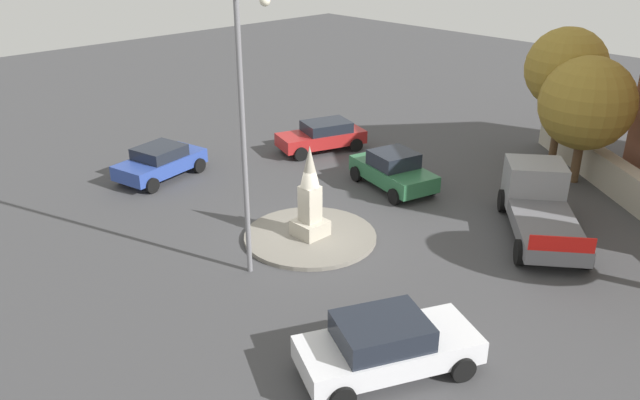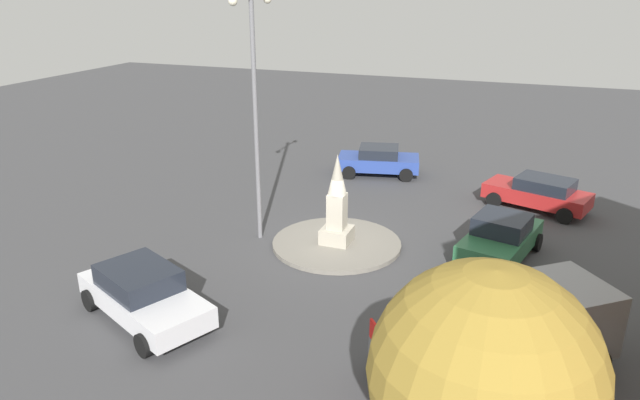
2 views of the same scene
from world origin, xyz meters
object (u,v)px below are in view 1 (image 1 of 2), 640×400
car_white_near_island (387,345)px  truck_grey_approaching (539,203)px  car_green_far_side (393,170)px  car_blue_passing (160,162)px  car_red_parked_right (322,135)px  tree_mid_cluster (566,69)px  streetlamp (242,110)px  monument (310,198)px  tree_far_corner (587,104)px

car_white_near_island → truck_grey_approaching: size_ratio=0.84×
car_green_far_side → car_blue_passing: (-7.54, -6.31, -0.04)m
car_white_near_island → car_red_parked_right: 16.21m
car_blue_passing → tree_mid_cluster: size_ratio=0.69×
truck_grey_approaching → tree_mid_cluster: tree_mid_cluster is taller
streetlamp → car_blue_passing: bearing=166.7°
streetlamp → car_green_far_side: bearing=98.6°
streetlamp → car_white_near_island: (6.12, -0.56, -4.46)m
streetlamp → car_blue_passing: (-8.82, 2.09, -4.50)m
car_green_far_side → tree_mid_cluster: 8.76m
streetlamp → tree_mid_cluster: bearing=83.2°
truck_grey_approaching → monument: bearing=-128.0°
car_blue_passing → tree_far_corner: (12.38, 12.40, 2.64)m
streetlamp → tree_far_corner: size_ratio=1.68×
car_green_far_side → streetlamp: bearing=-81.4°
car_green_far_side → truck_grey_approaching: bearing=8.6°
tree_far_corner → streetlamp: bearing=-103.8°
car_red_parked_right → tree_mid_cluster: (8.47, 6.27, 3.57)m
truck_grey_approaching → tree_far_corner: 5.83m
car_red_parked_right → car_blue_passing: (-2.24, -7.41, -0.01)m
truck_grey_approaching → car_blue_passing: bearing=-151.9°
tree_mid_cluster → streetlamp: bearing=-96.8°
tree_far_corner → monument: bearing=-108.5°
car_blue_passing → truck_grey_approaching: truck_grey_approaching is taller
streetlamp → car_red_parked_right: (-6.58, 9.50, -4.50)m
car_red_parked_right → truck_grey_approaching: 11.29m
car_blue_passing → tree_far_corner: tree_far_corner is taller
tree_mid_cluster → car_red_parked_right: bearing=-143.5°
tree_mid_cluster → tree_far_corner: bearing=-37.4°
car_white_near_island → tree_far_corner: 15.48m
monument → car_blue_passing: monument is taller
car_red_parked_right → monument: bearing=-46.5°
car_white_near_island → car_blue_passing: size_ratio=1.14×
truck_grey_approaching → tree_far_corner: tree_far_corner is taller
truck_grey_approaching → tree_far_corner: bearing=102.4°
monument → car_green_far_side: bearing=99.9°
monument → tree_far_corner: 12.37m
tree_mid_cluster → tree_far_corner: (1.68, -1.28, -0.94)m
car_blue_passing → car_green_far_side: bearing=39.9°
car_blue_passing → monument: bearing=5.3°
car_green_far_side → tree_mid_cluster: bearing=66.8°
monument → car_white_near_island: (6.44, -3.45, -0.74)m
streetlamp → car_green_far_side: size_ratio=2.10×
monument → car_blue_passing: 8.58m
truck_grey_approaching → tree_mid_cluster: size_ratio=0.94×
monument → tree_far_corner: (3.88, 11.60, 1.85)m
monument → car_white_near_island: monument is taller
car_red_parked_right → tree_far_corner: 11.61m
car_red_parked_right → car_blue_passing: size_ratio=1.06×
streetlamp → car_red_parked_right: size_ratio=2.00×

